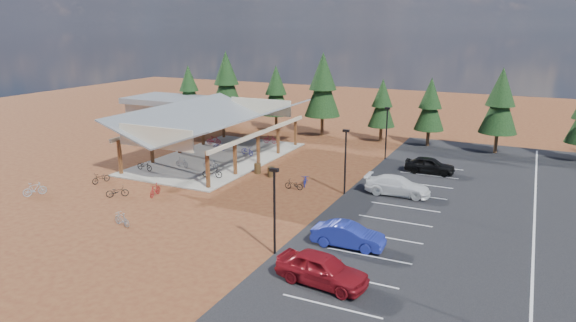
{
  "coord_description": "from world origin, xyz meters",
  "views": [
    {
      "loc": [
        17.45,
        -34.26,
        12.82
      ],
      "look_at": [
        0.27,
        1.67,
        2.22
      ],
      "focal_mm": 32.0,
      "sensor_mm": 36.0,
      "label": 1
    }
  ],
  "objects_px": {
    "bike_4": "(212,172)",
    "bike_13": "(122,219)",
    "bike_14": "(305,180)",
    "bike_3": "(214,140)",
    "lamp_post_1": "(345,157)",
    "bike_12": "(117,191)",
    "trash_bin_0": "(271,172)",
    "trash_bin_1": "(258,169)",
    "bike_5": "(211,164)",
    "bike_16": "(294,185)",
    "outbuilding": "(172,112)",
    "car_1": "(348,235)",
    "bike_11": "(155,190)",
    "bike_1": "(182,162)",
    "car_0": "(322,269)",
    "bike_2": "(219,146)",
    "car_3": "(398,186)",
    "bike_0": "(145,165)",
    "bike_pavilion": "(216,121)",
    "lamp_post_0": "(274,205)",
    "bike_7": "(270,139)",
    "car_4": "(430,165)",
    "bike_9": "(35,189)",
    "bike_8": "(101,178)",
    "lamp_post_2": "(387,129)",
    "bike_6": "(247,151)"
  },
  "relations": [
    {
      "from": "bike_4",
      "to": "bike_13",
      "type": "height_order",
      "value": "bike_4"
    },
    {
      "from": "bike_14",
      "to": "bike_3",
      "type": "bearing_deg",
      "value": 129.69
    },
    {
      "from": "lamp_post_1",
      "to": "bike_12",
      "type": "xyz_separation_m",
      "value": [
        -15.52,
        -8.17,
        -2.53
      ]
    },
    {
      "from": "trash_bin_0",
      "to": "trash_bin_1",
      "type": "distance_m",
      "value": 1.63
    },
    {
      "from": "bike_5",
      "to": "bike_16",
      "type": "xyz_separation_m",
      "value": [
        9.2,
        -1.93,
        -0.18
      ]
    },
    {
      "from": "outbuilding",
      "to": "car_1",
      "type": "relative_size",
      "value": 2.54
    },
    {
      "from": "trash_bin_1",
      "to": "bike_13",
      "type": "bearing_deg",
      "value": -98.15
    },
    {
      "from": "bike_11",
      "to": "bike_16",
      "type": "relative_size",
      "value": 1.06
    },
    {
      "from": "bike_1",
      "to": "trash_bin_1",
      "type": "bearing_deg",
      "value": -72.43
    },
    {
      "from": "car_0",
      "to": "bike_2",
      "type": "bearing_deg",
      "value": 50.2
    },
    {
      "from": "lamp_post_1",
      "to": "car_3",
      "type": "relative_size",
      "value": 1.03
    },
    {
      "from": "bike_1",
      "to": "car_1",
      "type": "distance_m",
      "value": 22.0
    },
    {
      "from": "bike_0",
      "to": "car_3",
      "type": "bearing_deg",
      "value": -77.21
    },
    {
      "from": "lamp_post_1",
      "to": "bike_11",
      "type": "xyz_separation_m",
      "value": [
        -13.03,
        -6.75,
        -2.49
      ]
    },
    {
      "from": "bike_13",
      "to": "car_3",
      "type": "bearing_deg",
      "value": 145.75
    },
    {
      "from": "bike_pavilion",
      "to": "lamp_post_0",
      "type": "distance_m",
      "value": 22.69
    },
    {
      "from": "bike_7",
      "to": "car_1",
      "type": "distance_m",
      "value": 27.68
    },
    {
      "from": "bike_13",
      "to": "car_1",
      "type": "relative_size",
      "value": 0.36
    },
    {
      "from": "lamp_post_0",
      "to": "bike_0",
      "type": "xyz_separation_m",
      "value": [
        -18.43,
        10.32,
        -2.42
      ]
    },
    {
      "from": "car_4",
      "to": "bike_0",
      "type": "bearing_deg",
      "value": 112.73
    },
    {
      "from": "car_1",
      "to": "bike_4",
      "type": "bearing_deg",
      "value": 58.61
    },
    {
      "from": "bike_5",
      "to": "trash_bin_0",
      "type": "bearing_deg",
      "value": -89.91
    },
    {
      "from": "car_0",
      "to": "bike_0",
      "type": "bearing_deg",
      "value": 68.0
    },
    {
      "from": "bike_9",
      "to": "bike_12",
      "type": "xyz_separation_m",
      "value": [
        5.99,
        2.51,
        -0.08
      ]
    },
    {
      "from": "bike_5",
      "to": "car_3",
      "type": "height_order",
      "value": "car_3"
    },
    {
      "from": "bike_13",
      "to": "car_4",
      "type": "distance_m",
      "value": 26.52
    },
    {
      "from": "bike_8",
      "to": "bike_12",
      "type": "height_order",
      "value": "same"
    },
    {
      "from": "lamp_post_0",
      "to": "lamp_post_1",
      "type": "distance_m",
      "value": 12.0
    },
    {
      "from": "bike_11",
      "to": "trash_bin_0",
      "type": "bearing_deg",
      "value": 44.79
    },
    {
      "from": "outbuilding",
      "to": "bike_11",
      "type": "xyz_separation_m",
      "value": [
        15.97,
        -22.75,
        -1.54
      ]
    },
    {
      "from": "bike_12",
      "to": "bike_14",
      "type": "distance_m",
      "value": 14.84
    },
    {
      "from": "trash_bin_1",
      "to": "bike_13",
      "type": "height_order",
      "value": "bike_13"
    },
    {
      "from": "bike_2",
      "to": "car_0",
      "type": "distance_m",
      "value": 30.06
    },
    {
      "from": "car_0",
      "to": "car_4",
      "type": "bearing_deg",
      "value": 4.59
    },
    {
      "from": "bike_7",
      "to": "car_0",
      "type": "relative_size",
      "value": 0.32
    },
    {
      "from": "bike_4",
      "to": "trash_bin_1",
      "type": "bearing_deg",
      "value": -55.06
    },
    {
      "from": "bike_0",
      "to": "bike_12",
      "type": "bearing_deg",
      "value": -151.32
    },
    {
      "from": "trash_bin_0",
      "to": "trash_bin_1",
      "type": "height_order",
      "value": "same"
    },
    {
      "from": "bike_0",
      "to": "bike_9",
      "type": "bearing_deg",
      "value": 165.66
    },
    {
      "from": "outbuilding",
      "to": "bike_2",
      "type": "distance_m",
      "value": 14.87
    },
    {
      "from": "bike_13",
      "to": "car_4",
      "type": "relative_size",
      "value": 0.36
    },
    {
      "from": "bike_pavilion",
      "to": "bike_4",
      "type": "bearing_deg",
      "value": -60.53
    },
    {
      "from": "lamp_post_2",
      "to": "car_1",
      "type": "bearing_deg",
      "value": -80.64
    },
    {
      "from": "car_3",
      "to": "bike_16",
      "type": "bearing_deg",
      "value": 103.84
    },
    {
      "from": "bike_4",
      "to": "bike_9",
      "type": "relative_size",
      "value": 1.01
    },
    {
      "from": "bike_3",
      "to": "car_1",
      "type": "relative_size",
      "value": 0.36
    },
    {
      "from": "bike_2",
      "to": "bike_4",
      "type": "xyz_separation_m",
      "value": [
        5.04,
        -8.85,
        0.06
      ]
    },
    {
      "from": "bike_6",
      "to": "bike_4",
      "type": "bearing_deg",
      "value": -151.85
    },
    {
      "from": "bike_14",
      "to": "car_3",
      "type": "xyz_separation_m",
      "value": [
        7.46,
        0.78,
        0.3
      ]
    },
    {
      "from": "bike_8",
      "to": "car_1",
      "type": "xyz_separation_m",
      "value": [
        22.85,
        -3.27,
        0.31
      ]
    }
  ]
}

